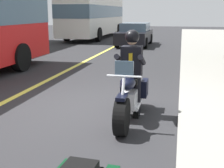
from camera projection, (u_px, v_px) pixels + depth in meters
The scene contains 6 objects.
ground_plane at pixel (86, 107), 6.75m from camera, with size 80.00×80.00×0.00m, color #28282B.
lane_center_stripe at pixel (6, 101), 7.18m from camera, with size 60.00×0.16×0.01m, color #E5DB4C.
motorcycle_main at pixel (130, 97), 5.94m from camera, with size 2.21×0.60×1.26m.
rider_main at pixel (132, 66), 5.98m from camera, with size 0.62×0.54×1.74m.
bus_far at pixel (94, 14), 24.65m from camera, with size 11.05×2.70×3.30m.
car_silver at pixel (135, 34), 19.16m from camera, with size 4.60×1.92×1.40m.
Camera 1 is at (6.17, 1.98, 2.07)m, focal length 48.72 mm.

